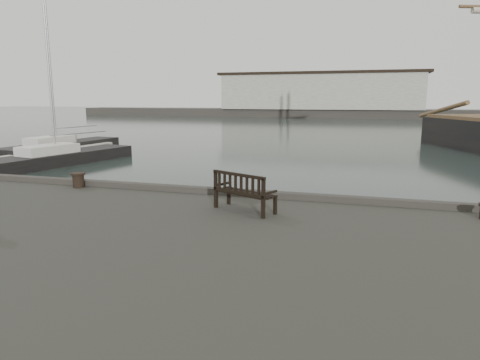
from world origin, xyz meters
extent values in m
plane|color=black|center=(0.00, 0.00, 0.00)|extent=(400.00, 400.00, 0.00)
cube|color=#383530|center=(0.00, 92.00, 1.00)|extent=(140.00, 8.00, 2.00)
cube|color=beige|center=(-8.00, 92.00, 6.00)|extent=(46.00, 9.00, 8.00)
cube|color=black|center=(-8.00, 92.00, 10.30)|extent=(48.00, 9.50, 0.60)
cube|color=black|center=(0.45, -1.82, 2.03)|extent=(1.79, 1.25, 0.04)
cube|color=black|center=(0.35, -2.05, 2.28)|extent=(1.57, 0.77, 0.51)
cube|color=black|center=(0.45, -1.82, 1.79)|extent=(1.66, 1.12, 0.47)
cylinder|color=black|center=(-5.58, -0.50, 1.80)|extent=(0.51, 0.51, 0.48)
cube|color=black|center=(-21.25, 18.00, 0.10)|extent=(3.71, 11.92, 1.40)
cube|color=beige|center=(-21.25, 18.00, 1.10)|extent=(2.09, 4.25, 0.60)
cylinder|color=#B2B5B7|center=(-21.25, 18.00, 7.73)|extent=(0.16, 0.16, 13.85)
cube|color=black|center=(-16.66, 12.36, 0.10)|extent=(4.74, 11.17, 1.40)
cube|color=beige|center=(-16.66, 12.36, 1.10)|extent=(2.45, 4.07, 0.60)
cylinder|color=#B2B5B7|center=(-16.66, 12.36, 7.32)|extent=(0.16, 0.16, 13.05)
camera|label=1|loc=(3.39, -12.11, 4.40)|focal=32.00mm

